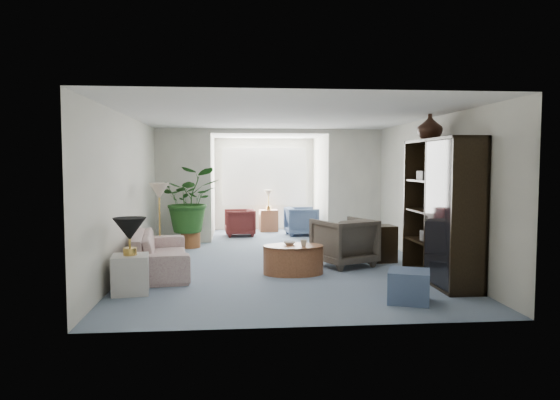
{
  "coord_description": "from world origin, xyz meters",
  "views": [
    {
      "loc": [
        -0.8,
        -8.29,
        1.73
      ],
      "look_at": [
        0.0,
        0.6,
        1.1
      ],
      "focal_mm": 32.91,
      "sensor_mm": 36.0,
      "label": 1
    }
  ],
  "objects": [
    {
      "name": "back_pier_right",
      "position": [
        1.9,
        3.0,
        1.25
      ],
      "size": [
        1.2,
        0.12,
        2.5
      ],
      "primitive_type": "cube",
      "color": "white",
      "rests_on": "ground"
    },
    {
      "name": "framed_picture",
      "position": [
        2.46,
        -0.1,
        1.7
      ],
      "size": [
        0.04,
        0.5,
        0.4
      ],
      "primitive_type": "cube",
      "color": "beige"
    },
    {
      "name": "coffee_table",
      "position": [
        0.12,
        -0.36,
        0.23
      ],
      "size": [
        1.02,
        1.02,
        0.45
      ],
      "primitive_type": "cylinder",
      "rotation": [
        0.0,
        0.0,
        0.08
      ],
      "color": "#995937",
      "rests_on": "ground"
    },
    {
      "name": "sunroom_table",
      "position": [
        0.08,
        4.75,
        0.28
      ],
      "size": [
        0.48,
        0.39,
        0.56
      ],
      "primitive_type": "cube",
      "rotation": [
        0.0,
        0.0,
        0.07
      ],
      "color": "#995937",
      "rests_on": "ground"
    },
    {
      "name": "window_blinds",
      "position": [
        0.0,
        5.15,
        1.4
      ],
      "size": [
        2.2,
        0.02,
        1.5
      ],
      "primitive_type": "cube",
      "color": "white"
    },
    {
      "name": "sunroom_floor",
      "position": [
        0.0,
        4.1,
        0.0
      ],
      "size": [
        2.6,
        2.6,
        0.0
      ],
      "primitive_type": "plane",
      "color": "gray",
      "rests_on": "ground"
    },
    {
      "name": "sunroom_chair_maroon",
      "position": [
        -0.67,
        4.0,
        0.32
      ],
      "size": [
        0.76,
        0.74,
        0.65
      ],
      "primitive_type": "imported",
      "rotation": [
        0.0,
        0.0,
        -1.5
      ],
      "color": "#5C211F",
      "rests_on": "ground"
    },
    {
      "name": "end_table",
      "position": [
        -2.18,
        -1.38,
        0.26
      ],
      "size": [
        0.53,
        0.53,
        0.52
      ],
      "primitive_type": "cube",
      "rotation": [
        0.0,
        0.0,
        0.13
      ],
      "color": "beige",
      "rests_on": "ground"
    },
    {
      "name": "cabinet_urn",
      "position": [
        2.23,
        -0.53,
        2.3
      ],
      "size": [
        0.39,
        0.39,
        0.41
      ],
      "primitive_type": "imported",
      "color": "black",
      "rests_on": "entertainment_cabinet"
    },
    {
      "name": "wingback_chair",
      "position": [
        1.06,
        0.23,
        0.41
      ],
      "size": [
        1.16,
        1.17,
        0.82
      ],
      "primitive_type": "imported",
      "rotation": [
        0.0,
        0.0,
        3.56
      ],
      "color": "#5A5147",
      "rests_on": "ground"
    },
    {
      "name": "ottoman",
      "position": [
        1.37,
        -2.13,
        0.2
      ],
      "size": [
        0.64,
        0.64,
        0.4
      ],
      "primitive_type": "cube",
      "rotation": [
        0.0,
        0.0,
        -0.37
      ],
      "color": "slate",
      "rests_on": "ground"
    },
    {
      "name": "plant_pot",
      "position": [
        -1.7,
        2.37,
        0.16
      ],
      "size": [
        0.4,
        0.4,
        0.32
      ],
      "primitive_type": "cylinder",
      "color": "brown",
      "rests_on": "ground"
    },
    {
      "name": "floor",
      "position": [
        0.0,
        0.0,
        0.0
      ],
      "size": [
        6.0,
        6.0,
        0.0
      ],
      "primitive_type": "plane",
      "color": "gray",
      "rests_on": "ground"
    },
    {
      "name": "back_header",
      "position": [
        0.0,
        3.0,
        2.45
      ],
      "size": [
        2.6,
        0.12,
        0.1
      ],
      "primitive_type": "cube",
      "color": "white",
      "rests_on": "back_pier_left"
    },
    {
      "name": "side_table_dark",
      "position": [
        1.76,
        0.53,
        0.32
      ],
      "size": [
        0.56,
        0.47,
        0.64
      ],
      "primitive_type": "cube",
      "rotation": [
        0.0,
        0.0,
        0.07
      ],
      "color": "black",
      "rests_on": "ground"
    },
    {
      "name": "sunroom_chair_blue",
      "position": [
        0.83,
        4.0,
        0.34
      ],
      "size": [
        0.8,
        0.78,
        0.68
      ],
      "primitive_type": "imported",
      "rotation": [
        0.0,
        0.0,
        1.64
      ],
      "color": "slate",
      "rests_on": "ground"
    },
    {
      "name": "coffee_bowl",
      "position": [
        0.07,
        -0.26,
        0.47
      ],
      "size": [
        0.21,
        0.21,
        0.05
      ],
      "primitive_type": "imported",
      "rotation": [
        0.0,
        0.0,
        0.08
      ],
      "color": "white",
      "rests_on": "coffee_table"
    },
    {
      "name": "entertainment_cabinet",
      "position": [
        2.23,
        -1.03,
        1.05
      ],
      "size": [
        0.5,
        1.89,
        2.1
      ],
      "primitive_type": "cube",
      "color": "black",
      "rests_on": "ground"
    },
    {
      "name": "house_plant",
      "position": [
        -1.7,
        2.37,
        1.0
      ],
      "size": [
        1.22,
        1.05,
        1.35
      ],
      "primitive_type": "imported",
      "color": "#22521C",
      "rests_on": "plant_pot"
    },
    {
      "name": "sofa",
      "position": [
        -1.98,
        -0.03,
        0.32
      ],
      "size": [
        1.13,
        2.27,
        0.63
      ],
      "primitive_type": "imported",
      "rotation": [
        0.0,
        0.0,
        1.71
      ],
      "color": "beige",
      "rests_on": "ground"
    },
    {
      "name": "back_pier_left",
      "position": [
        -1.9,
        3.0,
        1.25
      ],
      "size": [
        1.2,
        0.12,
        2.5
      ],
      "primitive_type": "cube",
      "color": "white",
      "rests_on": "ground"
    },
    {
      "name": "floor_lamp",
      "position": [
        -2.13,
        0.98,
        1.25
      ],
      "size": [
        0.36,
        0.36,
        0.28
      ],
      "primitive_type": "cone",
      "color": "beige",
      "rests_on": "ground"
    },
    {
      "name": "shelf_clutter",
      "position": [
        2.18,
        -1.16,
        1.09
      ],
      "size": [
        0.3,
        1.11,
        1.06
      ],
      "color": "#27241F",
      "rests_on": "entertainment_cabinet"
    },
    {
      "name": "coffee_cup",
      "position": [
        0.27,
        -0.46,
        0.5
      ],
      "size": [
        0.12,
        0.12,
        0.1
      ],
      "primitive_type": "imported",
      "rotation": [
        0.0,
        0.0,
        0.08
      ],
      "color": "beige",
      "rests_on": "coffee_table"
    },
    {
      "name": "table_lamp",
      "position": [
        -2.18,
        -1.38,
        0.87
      ],
      "size": [
        0.44,
        0.44,
        0.3
      ],
      "primitive_type": "cone",
      "color": "black",
      "rests_on": "end_table"
    },
    {
      "name": "window_pane",
      "position": [
        0.0,
        5.18,
        1.4
      ],
      "size": [
        2.2,
        0.02,
        1.5
      ],
      "primitive_type": "cube",
      "color": "white"
    }
  ]
}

